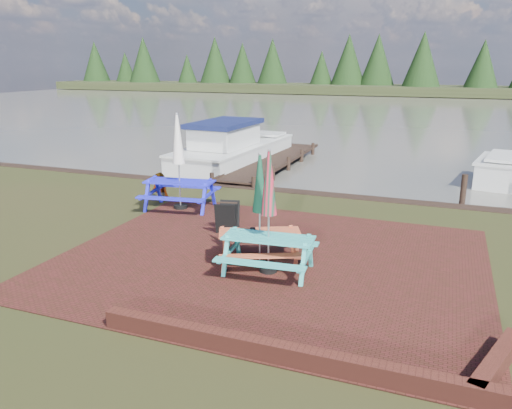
{
  "coord_description": "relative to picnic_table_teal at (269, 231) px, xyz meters",
  "views": [
    {
      "loc": [
        3.36,
        -8.6,
        4.16
      ],
      "look_at": [
        -0.62,
        1.77,
        1.0
      ],
      "focal_mm": 35.0,
      "sensor_mm": 36.0,
      "label": 1
    }
  ],
  "objects": [
    {
      "name": "ground",
      "position": [
        -0.19,
        -0.37,
        -0.89
      ],
      "size": [
        120.0,
        120.0,
        0.0
      ],
      "primitive_type": "plane",
      "color": "black",
      "rests_on": "ground"
    },
    {
      "name": "picnic_table_teal",
      "position": [
        0.0,
        0.0,
        0.0
      ],
      "size": [
        1.95,
        1.77,
        2.54
      ],
      "rotation": [
        0.0,
        0.0,
        0.08
      ],
      "color": "teal",
      "rests_on": "ground"
    },
    {
      "name": "paving",
      "position": [
        -0.19,
        0.63,
        -0.88
      ],
      "size": [
        9.0,
        7.5,
        0.02
      ],
      "primitive_type": "cube",
      "color": "#361811",
      "rests_on": "ground"
    },
    {
      "name": "person",
      "position": [
        -5.1,
        4.18,
        -0.04
      ],
      "size": [
        0.67,
        0.48,
        1.7
      ],
      "primitive_type": "imported",
      "rotation": [
        0.0,
        0.0,
        3.02
      ],
      "color": "gray",
      "rests_on": "ground"
    },
    {
      "name": "far_treeline",
      "position": [
        -0.19,
        65.63,
        2.39
      ],
      "size": [
        120.0,
        10.0,
        8.1
      ],
      "color": "black",
      "rests_on": "ground"
    },
    {
      "name": "chalkboard",
      "position": [
        -1.78,
        1.92,
        -0.47
      ],
      "size": [
        0.54,
        0.59,
        0.82
      ],
      "rotation": [
        0.0,
        0.0,
        0.23
      ],
      "color": "black",
      "rests_on": "ground"
    },
    {
      "name": "jetty",
      "position": [
        -3.69,
        10.9,
        -0.78
      ],
      "size": [
        1.76,
        9.08,
        1.0
      ],
      "color": "black",
      "rests_on": "ground"
    },
    {
      "name": "picnic_table_blue",
      "position": [
        -3.99,
        3.46,
        0.08
      ],
      "size": [
        2.24,
        2.05,
        2.78
      ],
      "rotation": [
        0.0,
        0.0,
        0.14
      ],
      "color": "#1C1ED3",
      "rests_on": "ground"
    },
    {
      "name": "water",
      "position": [
        -0.19,
        36.63,
        -0.89
      ],
      "size": [
        120.0,
        60.0,
        0.02
      ],
      "primitive_type": "cube",
      "color": "#4C4A41",
      "rests_on": "ground"
    },
    {
      "name": "brick_wall",
      "position": [
        1.96,
        -2.79,
        -0.74
      ],
      "size": [
        6.21,
        1.79,
        0.3
      ],
      "color": "#4C1E16",
      "rests_on": "ground"
    },
    {
      "name": "picnic_table_red",
      "position": [
        -0.33,
        0.37,
        -0.05
      ],
      "size": [
        2.19,
        2.1,
        2.39
      ],
      "rotation": [
        0.0,
        0.0,
        0.42
      ],
      "color": "#BB5030",
      "rests_on": "ground"
    },
    {
      "name": "boat_jetty",
      "position": [
        -5.5,
        10.83,
        -0.43
      ],
      "size": [
        3.03,
        7.76,
        2.21
      ],
      "rotation": [
        0.0,
        0.0,
        -0.05
      ],
      "color": "beige",
      "rests_on": "ground"
    }
  ]
}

